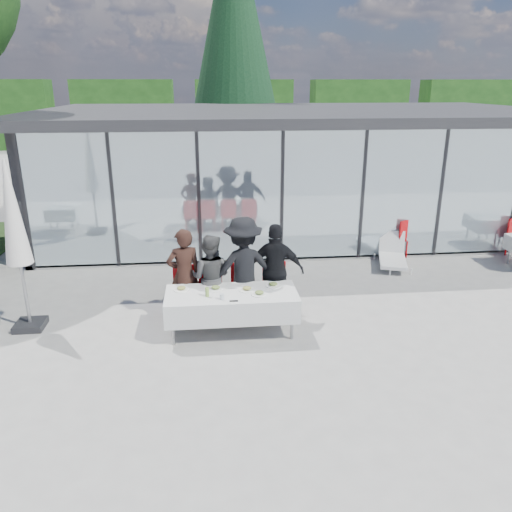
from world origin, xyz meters
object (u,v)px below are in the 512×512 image
Objects in this scene: plate_b at (216,288)px; juice_bottle at (207,292)px; diner_b at (210,277)px; diner_chair_b at (211,288)px; diner_chair_c at (243,287)px; folded_eyeglasses at (234,301)px; plate_extra at (259,293)px; lounger at (392,254)px; market_umbrella at (14,223)px; diner_c at (243,268)px; spare_chair_b at (401,236)px; diner_chair_a at (185,289)px; diner_chair_d at (275,286)px; plate_a at (181,289)px; diner_d at (276,271)px; plate_c at (247,289)px; diner_a at (184,275)px; plate_d at (273,285)px; dining_table at (232,304)px; conifer_tree at (234,31)px.

plate_b is 0.33m from juice_bottle.
diner_chair_b is (0.00, 0.12, -0.27)m from diner_b.
diner_b reaches higher than diner_chair_c.
plate_b is at bearing 117.82° from folded_eyeglasses.
lounger is (3.56, 3.22, -0.52)m from plate_extra.
diner_c is at bearing 1.69° from market_umbrella.
market_umbrella is (-8.00, -3.10, 1.40)m from spare_chair_b.
diner_chair_a is 1.15m from diner_c.
diner_c is 1.01m from juice_bottle.
diner_c is at bearing -163.71° from diner_b.
market_umbrella is at bearing -7.77° from diner_c.
diner_b is 1.24m from diner_chair_d.
plate_a is at bearing -149.46° from lounger.
plate_b is (-1.11, -0.46, -0.11)m from diner_d.
diner_chair_b reaches higher than juice_bottle.
plate_c is 0.29m from plate_extra.
diner_a reaches higher than diner_b.
diner_chair_d is 3.47× the size of plate_extra.
spare_chair_b reaches higher than plate_d.
plate_a is at bearing 56.18° from diner_b.
plate_a is 0.59m from plate_b.
market_umbrella is at bearing 168.70° from juice_bottle.
diner_chair_a is at bearing 180.00° from diner_chair_d.
diner_chair_d is 3.47× the size of plate_a.
diner_c is 12.13× the size of juice_bottle.
diner_a reaches higher than plate_extra.
diner_b reaches higher than plate_d.
diner_c is at bearing -90.00° from diner_chair_c.
diner_chair_d is at bearing 170.41° from diner_a.
diner_chair_c is (0.25, 0.75, -0.00)m from dining_table.
diner_chair_b is at bearing -149.07° from spare_chair_b.
diner_b is 5.71× the size of plate_extra.
diner_b is at bearing -9.46° from diner_c.
market_umbrella is (-3.83, -0.11, 0.98)m from diner_c.
market_umbrella reaches higher than diner_chair_c.
plate_c is (0.27, 0.08, 0.24)m from dining_table.
diner_b is 1.65× the size of diner_chair_c.
diner_b is at bearing -148.00° from spare_chair_b.
diner_chair_a is 0.55m from diner_b.
diner_d is 4.55m from market_umbrella.
spare_chair_b is (5.29, 3.41, -0.24)m from plate_a.
plate_b is at bearing 157.51° from plate_extra.
conifer_tree is (1.72, 12.33, 5.21)m from plate_a.
plate_c is 13.51m from conifer_tree.
diner_b reaches higher than plate_extra.
plate_c reaches higher than dining_table.
spare_chair_b is at bearing 52.86° from lounger.
diner_chair_a is 0.33× the size of market_umbrella.
plate_b is (0.59, -0.03, 0.00)m from plate_a.
juice_bottle is at bearing -35.85° from plate_a.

